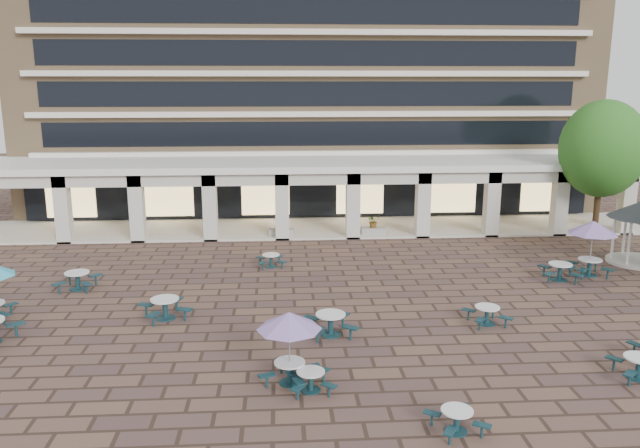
# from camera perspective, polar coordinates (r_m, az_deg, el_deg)

# --- Properties ---
(ground) EXTENTS (120.00, 120.00, 0.00)m
(ground) POSITION_cam_1_polar(r_m,az_deg,el_deg) (25.65, 1.49, -8.16)
(ground) COLOR brown
(ground) RESTS_ON ground
(apartment_building) EXTENTS (40.00, 15.50, 25.20)m
(apartment_building) POSITION_cam_1_polar(r_m,az_deg,el_deg) (49.46, -1.20, 16.86)
(apartment_building) COLOR #A4835C
(apartment_building) RESTS_ON ground
(retail_arcade) EXTENTS (42.00, 6.60, 4.40)m
(retail_arcade) POSITION_cam_1_polar(r_m,az_deg,el_deg) (39.19, -0.44, 3.80)
(retail_arcade) COLOR white
(retail_arcade) RESTS_ON ground
(picnic_table_1) EXTENTS (1.71, 1.71, 0.66)m
(picnic_table_1) POSITION_cam_1_polar(r_m,az_deg,el_deg) (17.91, 12.39, -16.99)
(picnic_table_1) COLOR #14373C
(picnic_table_1) RESTS_ON ground
(picnic_table_2) EXTENTS (1.58, 1.58, 0.65)m
(picnic_table_2) POSITION_cam_1_polar(r_m,az_deg,el_deg) (19.53, -0.85, -13.98)
(picnic_table_2) COLOR #14373C
(picnic_table_2) RESTS_ON ground
(picnic_table_3) EXTENTS (1.72, 1.72, 0.73)m
(picnic_table_3) POSITION_cam_1_polar(r_m,az_deg,el_deg) (22.63, 27.14, -11.44)
(picnic_table_3) COLOR #14373C
(picnic_table_3) RESTS_ON ground
(picnic_table_5) EXTENTS (2.06, 2.06, 0.84)m
(picnic_table_5) POSITION_cam_1_polar(r_m,az_deg,el_deg) (23.40, 0.97, -8.97)
(picnic_table_5) COLOR #14373C
(picnic_table_5) RESTS_ON ground
(picnic_table_6) EXTENTS (2.03, 2.03, 2.35)m
(picnic_table_6) POSITION_cam_1_polar(r_m,az_deg,el_deg) (19.33, -2.84, -9.08)
(picnic_table_6) COLOR #14373C
(picnic_table_6) RESTS_ON ground
(picnic_table_8) EXTENTS (1.92, 1.92, 0.83)m
(picnic_table_8) POSITION_cam_1_polar(r_m,az_deg,el_deg) (30.33, -21.30, -4.72)
(picnic_table_8) COLOR #14373C
(picnic_table_8) RESTS_ON ground
(picnic_table_9) EXTENTS (2.31, 2.31, 0.84)m
(picnic_table_9) POSITION_cam_1_polar(r_m,az_deg,el_deg) (25.66, -13.98, -7.34)
(picnic_table_9) COLOR #14373C
(picnic_table_9) RESTS_ON ground
(picnic_table_10) EXTENTS (1.75, 1.75, 0.72)m
(picnic_table_10) POSITION_cam_1_polar(r_m,az_deg,el_deg) (25.26, 15.02, -7.92)
(picnic_table_10) COLOR #14373C
(picnic_table_10) RESTS_ON ground
(picnic_table_11) EXTENTS (2.34, 2.34, 2.70)m
(picnic_table_11) POSITION_cam_1_polar(r_m,az_deg,el_deg) (32.52, 23.70, -0.48)
(picnic_table_11) COLOR #14373C
(picnic_table_11) RESTS_ON ground
(picnic_table_12) EXTENTS (1.64, 1.64, 0.67)m
(picnic_table_12) POSITION_cam_1_polar(r_m,az_deg,el_deg) (31.76, -4.50, -3.25)
(picnic_table_12) COLOR #14373C
(picnic_table_12) RESTS_ON ground
(picnic_table_13) EXTENTS (2.09, 2.09, 0.82)m
(picnic_table_13) POSITION_cam_1_polar(r_m,az_deg,el_deg) (31.67, 21.09, -3.97)
(picnic_table_13) COLOR #14373C
(picnic_table_13) RESTS_ON ground
(tree_east_c) EXTENTS (4.94, 4.94, 8.22)m
(tree_east_c) POSITION_cam_1_polar(r_m,az_deg,el_deg) (40.06, 24.44, 6.27)
(tree_east_c) COLOR #3B2917
(tree_east_c) RESTS_ON ground
(planter_left) EXTENTS (1.50, 0.77, 1.25)m
(planter_left) POSITION_cam_1_polar(r_m,az_deg,el_deg) (37.75, -3.55, -0.45)
(planter_left) COLOR #999993
(planter_left) RESTS_ON ground
(planter_right) EXTENTS (1.50, 0.88, 1.33)m
(planter_right) POSITION_cam_1_polar(r_m,az_deg,el_deg) (38.16, 4.90, -0.23)
(planter_right) COLOR #999993
(planter_right) RESTS_ON ground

